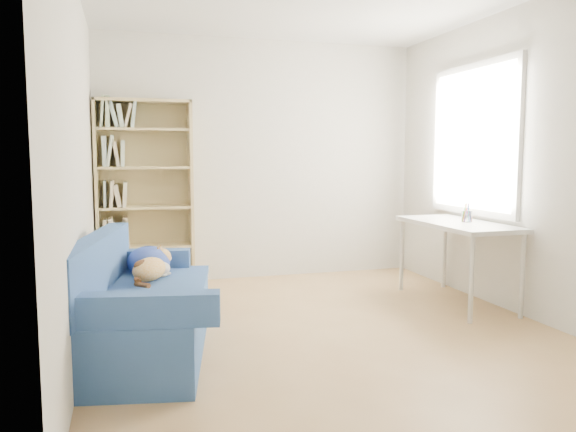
{
  "coord_description": "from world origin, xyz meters",
  "views": [
    {
      "loc": [
        -1.45,
        -4.03,
        1.34
      ],
      "look_at": [
        -0.16,
        0.4,
        0.85
      ],
      "focal_mm": 35.0,
      "sensor_mm": 36.0,
      "label": 1
    }
  ],
  "objects_px": {
    "sofa": "(140,308)",
    "bookshelf": "(145,202)",
    "desk": "(457,230)",
    "pen_cup": "(467,215)"
  },
  "relations": [
    {
      "from": "sofa",
      "to": "bookshelf",
      "type": "bearing_deg",
      "value": 97.23
    },
    {
      "from": "bookshelf",
      "to": "desk",
      "type": "height_order",
      "value": "bookshelf"
    },
    {
      "from": "sofa",
      "to": "pen_cup",
      "type": "relative_size",
      "value": 10.09
    },
    {
      "from": "sofa",
      "to": "desk",
      "type": "xyz_separation_m",
      "value": [
        2.82,
        0.53,
        0.37
      ]
    },
    {
      "from": "desk",
      "to": "pen_cup",
      "type": "xyz_separation_m",
      "value": [
        0.09,
        -0.01,
        0.14
      ]
    },
    {
      "from": "sofa",
      "to": "bookshelf",
      "type": "relative_size",
      "value": 0.94
    },
    {
      "from": "desk",
      "to": "pen_cup",
      "type": "distance_m",
      "value": 0.16
    },
    {
      "from": "sofa",
      "to": "pen_cup",
      "type": "height_order",
      "value": "pen_cup"
    },
    {
      "from": "bookshelf",
      "to": "pen_cup",
      "type": "height_order",
      "value": "bookshelf"
    },
    {
      "from": "bookshelf",
      "to": "pen_cup",
      "type": "relative_size",
      "value": 10.77
    }
  ]
}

